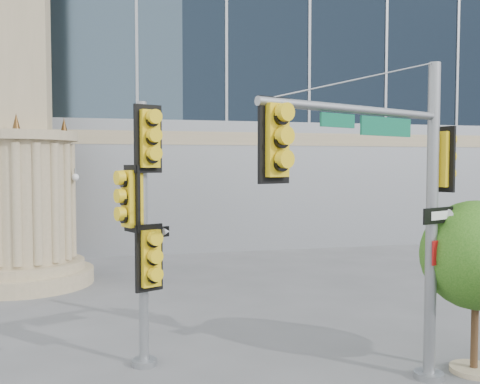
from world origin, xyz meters
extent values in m
plane|color=#545456|center=(0.00, 0.00, 0.00)|extent=(120.00, 120.00, 0.00)
cylinder|color=tan|center=(-6.00, 9.00, 0.25)|extent=(4.40, 4.40, 0.50)
cylinder|color=tan|center=(-6.00, 9.00, 0.65)|extent=(3.80, 3.80, 0.30)
cylinder|color=tan|center=(-6.00, 9.00, 2.80)|extent=(3.00, 3.00, 4.00)
cylinder|color=tan|center=(-6.00, 9.00, 4.95)|extent=(3.50, 3.50, 0.30)
cone|color=#472D14|center=(-4.70, 9.00, 5.35)|extent=(0.24, 0.24, 0.50)
cylinder|color=slate|center=(2.54, -1.20, 0.06)|extent=(0.55, 0.55, 0.12)
cylinder|color=slate|center=(2.54, -1.20, 2.95)|extent=(0.22, 0.22, 5.90)
cylinder|color=slate|center=(0.64, -1.98, 4.91)|extent=(3.87, 1.70, 0.14)
cube|color=#0B6343|center=(1.28, -1.74, 4.67)|extent=(1.20, 0.52, 0.31)
cube|color=yellow|center=(-1.00, -2.66, 4.37)|extent=(0.60, 0.46, 1.23)
cube|color=yellow|center=(2.80, -1.09, 4.13)|extent=(0.46, 0.60, 1.23)
cube|color=black|center=(2.60, -1.32, 3.10)|extent=(0.85, 0.37, 0.29)
cube|color=#AB0F11|center=(2.60, -1.32, 2.41)|extent=(0.30, 0.15, 0.45)
cylinder|color=slate|center=(-2.63, 0.75, 0.06)|extent=(0.50, 0.50, 0.13)
cylinder|color=slate|center=(-2.63, 0.75, 2.63)|extent=(0.19, 0.19, 5.26)
cube|color=yellow|center=(-2.53, 0.54, 4.52)|extent=(0.65, 0.51, 1.31)
cube|color=yellow|center=(-2.84, 0.65, 3.37)|extent=(0.51, 0.65, 1.31)
cube|color=yellow|center=(-2.53, 0.54, 2.21)|extent=(0.65, 0.51, 1.31)
cube|color=black|center=(-2.40, 0.71, 2.68)|extent=(0.61, 0.30, 0.21)
cylinder|color=tan|center=(3.56, -1.15, 0.05)|extent=(0.90, 0.90, 0.10)
cylinder|color=#382314|center=(3.56, -1.15, 0.90)|extent=(0.14, 0.14, 1.80)
sphere|color=#225714|center=(3.56, -1.15, 2.30)|extent=(2.10, 2.10, 2.10)
sphere|color=#225714|center=(3.21, -1.40, 2.05)|extent=(1.10, 1.10, 1.10)
camera|label=1|loc=(-3.29, -9.92, 4.04)|focal=40.00mm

